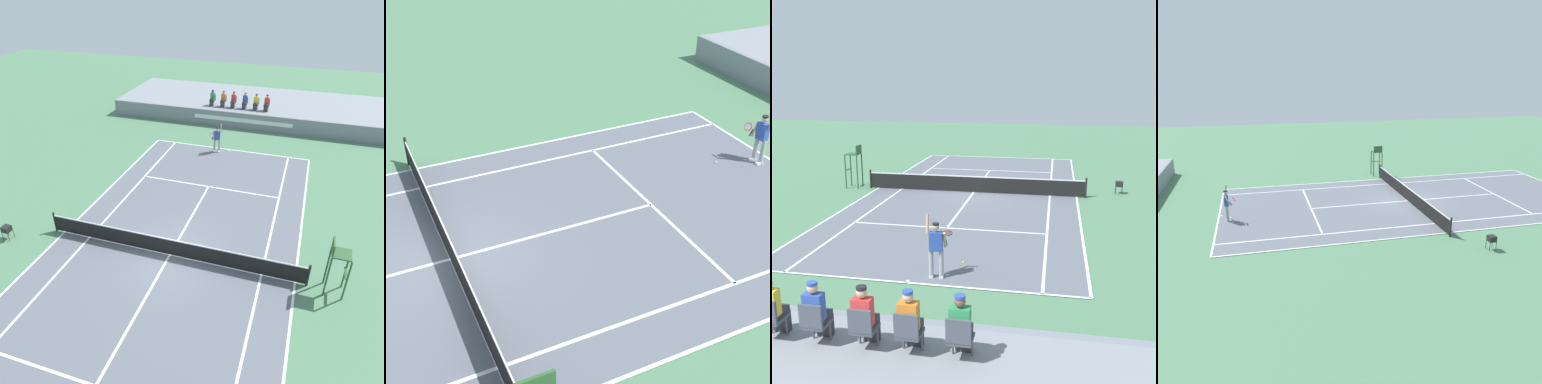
% 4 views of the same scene
% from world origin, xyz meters
% --- Properties ---
extents(ground_plane, '(80.00, 80.00, 0.00)m').
position_xyz_m(ground_plane, '(0.00, 0.00, 0.00)').
color(ground_plane, '#4C7A56').
extents(court, '(11.08, 23.88, 0.03)m').
position_xyz_m(court, '(0.00, 0.00, 0.01)').
color(court, slate).
rests_on(court, ground).
extents(net, '(11.98, 0.10, 1.07)m').
position_xyz_m(net, '(0.00, 0.00, 0.52)').
color(net, black).
rests_on(net, ground).
extents(tennis_player, '(0.75, 0.68, 2.08)m').
position_xyz_m(tennis_player, '(-0.81, 11.32, 0.99)').
color(tennis_player, '#9E9EA3').
rests_on(tennis_player, ground).
extents(tennis_ball, '(0.07, 0.07, 0.07)m').
position_xyz_m(tennis_ball, '(-1.40, 9.98, 0.03)').
color(tennis_ball, '#D1E533').
rests_on(tennis_ball, ground).
extents(umpire_chair, '(0.77, 0.77, 2.44)m').
position_xyz_m(umpire_chair, '(6.86, 0.00, 1.56)').
color(umpire_chair, '#2D562D').
rests_on(umpire_chair, ground).
extents(ball_hopper, '(0.36, 0.36, 0.70)m').
position_xyz_m(ball_hopper, '(-7.75, -1.23, 0.57)').
color(ball_hopper, black).
rests_on(ball_hopper, ground).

